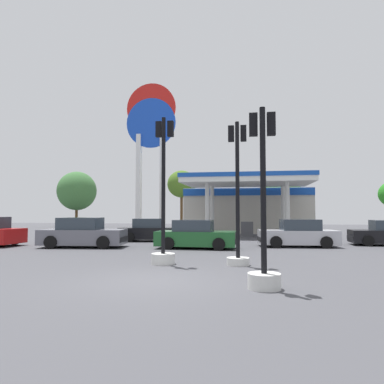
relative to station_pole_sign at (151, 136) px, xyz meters
name	(u,v)px	position (x,y,z in m)	size (l,w,h in m)	color
ground_plane	(155,280)	(6.02, -20.39, -8.50)	(90.00, 90.00, 0.00)	#47474C
gas_station	(247,207)	(8.31, 2.62, -6.25)	(11.03, 12.12, 4.57)	beige
station_pole_sign	(151,136)	(0.00, 0.00, 0.00)	(4.40, 0.56, 13.20)	white
car_1	(196,235)	(5.82, -11.92, -7.84)	(4.06, 1.92, 1.44)	black
car_2	(151,231)	(2.34, -7.99, -7.85)	(4.19, 2.28, 1.43)	black
car_3	(298,234)	(11.05, -10.19, -7.84)	(4.19, 2.14, 1.45)	black
car_4	(83,234)	(-0.12, -12.29, -7.80)	(4.50, 2.35, 1.55)	black
traffic_signal_0	(163,221)	(5.50, -17.43, -6.97)	(0.84, 0.84, 5.26)	silver
traffic_signal_1	(238,213)	(8.14, -17.23, -6.69)	(0.79, 0.79, 5.04)	silver
traffic_signal_2	(264,233)	(8.89, -20.96, -7.17)	(0.80, 0.80, 4.43)	silver
tree_0	(77,191)	(-11.30, 8.49, -4.22)	(4.46, 4.46, 6.52)	brown
tree_1	(182,184)	(1.03, 8.77, -3.59)	(3.16, 3.16, 6.45)	brown
tree_2	(282,188)	(11.72, 7.02, -4.19)	(3.73, 3.73, 5.83)	brown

